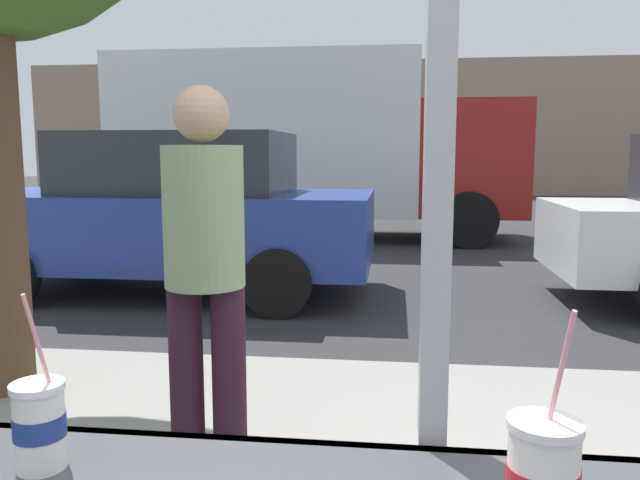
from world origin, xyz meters
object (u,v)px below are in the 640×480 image
box_truck (307,142)px  soda_cup_left (40,424)px  parked_car_blue (173,212)px  pedestrian (205,263)px

box_truck → soda_cup_left: bearing=-84.5°
parked_car_blue → pedestrian: 4.34m
parked_car_blue → box_truck: bearing=80.5°
soda_cup_left → pedestrian: pedestrian is taller
soda_cup_left → pedestrian: 1.49m
parked_car_blue → soda_cup_left: bearing=-72.2°
box_truck → parked_car_blue: bearing=-99.5°
box_truck → pedestrian: 8.77m
parked_car_blue → box_truck: 4.82m
soda_cup_left → box_truck: box_truck is taller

